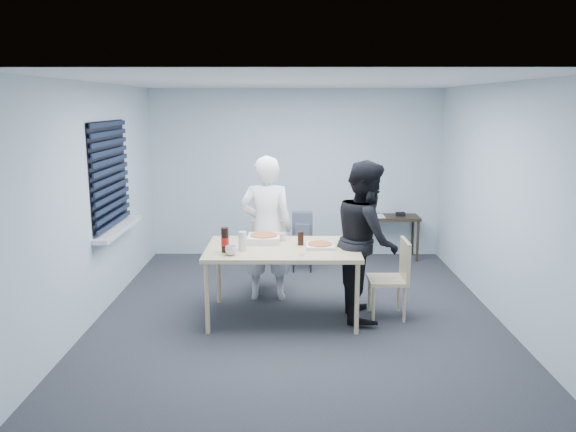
{
  "coord_description": "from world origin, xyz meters",
  "views": [
    {
      "loc": [
        -0.08,
        -6.2,
        2.37
      ],
      "look_at": [
        -0.11,
        0.1,
        1.1
      ],
      "focal_mm": 35.0,
      "sensor_mm": 36.0,
      "label": 1
    }
  ],
  "objects_px": {
    "chair_right": "(395,273)",
    "side_table": "(386,221)",
    "person_black": "(366,240)",
    "backpack": "(302,227)",
    "soda_bottle": "(225,240)",
    "stool": "(302,247)",
    "person_white": "(266,228)",
    "dining_table": "(283,252)",
    "mug_a": "(231,250)",
    "mug_b": "(282,237)",
    "chair_far": "(268,251)"
  },
  "relations": [
    {
      "from": "person_black",
      "to": "backpack",
      "type": "xyz_separation_m",
      "value": [
        -0.67,
        1.75,
        -0.24
      ]
    },
    {
      "from": "dining_table",
      "to": "backpack",
      "type": "distance_m",
      "value": 1.82
    },
    {
      "from": "stool",
      "to": "mug_b",
      "type": "height_order",
      "value": "mug_b"
    },
    {
      "from": "dining_table",
      "to": "mug_a",
      "type": "distance_m",
      "value": 0.64
    },
    {
      "from": "mug_b",
      "to": "person_white",
      "type": "bearing_deg",
      "value": 119.86
    },
    {
      "from": "chair_far",
      "to": "mug_a",
      "type": "height_order",
      "value": "mug_a"
    },
    {
      "from": "dining_table",
      "to": "chair_right",
      "type": "height_order",
      "value": "chair_right"
    },
    {
      "from": "backpack",
      "to": "soda_bottle",
      "type": "height_order",
      "value": "soda_bottle"
    },
    {
      "from": "person_black",
      "to": "mug_b",
      "type": "xyz_separation_m",
      "value": [
        -0.94,
        0.25,
        -0.02
      ]
    },
    {
      "from": "dining_table",
      "to": "person_white",
      "type": "distance_m",
      "value": 0.68
    },
    {
      "from": "chair_far",
      "to": "person_white",
      "type": "height_order",
      "value": "person_white"
    },
    {
      "from": "chair_far",
      "to": "chair_right",
      "type": "bearing_deg",
      "value": -33.21
    },
    {
      "from": "dining_table",
      "to": "soda_bottle",
      "type": "height_order",
      "value": "soda_bottle"
    },
    {
      "from": "chair_right",
      "to": "soda_bottle",
      "type": "relative_size",
      "value": 3.33
    },
    {
      "from": "person_white",
      "to": "mug_b",
      "type": "bearing_deg",
      "value": 119.86
    },
    {
      "from": "mug_b",
      "to": "soda_bottle",
      "type": "relative_size",
      "value": 0.37
    },
    {
      "from": "person_black",
      "to": "chair_far",
      "type": "bearing_deg",
      "value": 50.8
    },
    {
      "from": "chair_far",
      "to": "person_black",
      "type": "bearing_deg",
      "value": -39.2
    },
    {
      "from": "backpack",
      "to": "mug_b",
      "type": "bearing_deg",
      "value": -123.8
    },
    {
      "from": "chair_right",
      "to": "person_black",
      "type": "xyz_separation_m",
      "value": [
        -0.33,
        0.03,
        0.37
      ]
    },
    {
      "from": "chair_far",
      "to": "stool",
      "type": "xyz_separation_m",
      "value": [
        0.46,
        0.83,
        -0.17
      ]
    },
    {
      "from": "dining_table",
      "to": "mug_a",
      "type": "height_order",
      "value": "mug_a"
    },
    {
      "from": "dining_table",
      "to": "soda_bottle",
      "type": "distance_m",
      "value": 0.67
    },
    {
      "from": "person_white",
      "to": "side_table",
      "type": "relative_size",
      "value": 1.77
    },
    {
      "from": "chair_right",
      "to": "backpack",
      "type": "distance_m",
      "value": 2.05
    },
    {
      "from": "dining_table",
      "to": "mug_b",
      "type": "xyz_separation_m",
      "value": [
        -0.01,
        0.3,
        0.1
      ]
    },
    {
      "from": "person_white",
      "to": "side_table",
      "type": "distance_m",
      "value": 2.57
    },
    {
      "from": "mug_b",
      "to": "soda_bottle",
      "type": "distance_m",
      "value": 0.79
    },
    {
      "from": "dining_table",
      "to": "backpack",
      "type": "relative_size",
      "value": 4.12
    },
    {
      "from": "chair_right",
      "to": "mug_b",
      "type": "bearing_deg",
      "value": 167.61
    },
    {
      "from": "side_table",
      "to": "chair_right",
      "type": "bearing_deg",
      "value": -97.06
    },
    {
      "from": "person_black",
      "to": "soda_bottle",
      "type": "distance_m",
      "value": 1.56
    },
    {
      "from": "person_white",
      "to": "soda_bottle",
      "type": "bearing_deg",
      "value": 64.77
    },
    {
      "from": "side_table",
      "to": "backpack",
      "type": "bearing_deg",
      "value": -152.46
    },
    {
      "from": "mug_b",
      "to": "mug_a",
      "type": "bearing_deg",
      "value": -129.43
    },
    {
      "from": "dining_table",
      "to": "chair_right",
      "type": "relative_size",
      "value": 1.88
    },
    {
      "from": "stool",
      "to": "soda_bottle",
      "type": "relative_size",
      "value": 1.69
    },
    {
      "from": "person_black",
      "to": "backpack",
      "type": "relative_size",
      "value": 4.35
    },
    {
      "from": "chair_far",
      "to": "person_white",
      "type": "distance_m",
      "value": 0.51
    },
    {
      "from": "chair_right",
      "to": "person_white",
      "type": "distance_m",
      "value": 1.63
    },
    {
      "from": "chair_right",
      "to": "side_table",
      "type": "bearing_deg",
      "value": 82.94
    },
    {
      "from": "stool",
      "to": "backpack",
      "type": "distance_m",
      "value": 0.31
    },
    {
      "from": "backpack",
      "to": "soda_bottle",
      "type": "distance_m",
      "value": 2.22
    },
    {
      "from": "soda_bottle",
      "to": "side_table",
      "type": "bearing_deg",
      "value": 51.23
    },
    {
      "from": "person_white",
      "to": "mug_a",
      "type": "relative_size",
      "value": 14.39
    },
    {
      "from": "dining_table",
      "to": "soda_bottle",
      "type": "relative_size",
      "value": 6.26
    },
    {
      "from": "stool",
      "to": "person_white",
      "type": "bearing_deg",
      "value": -111.3
    },
    {
      "from": "chair_far",
      "to": "backpack",
      "type": "bearing_deg",
      "value": 60.71
    },
    {
      "from": "person_white",
      "to": "mug_b",
      "type": "distance_m",
      "value": 0.39
    },
    {
      "from": "mug_b",
      "to": "chair_right",
      "type": "bearing_deg",
      "value": -12.39
    }
  ]
}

